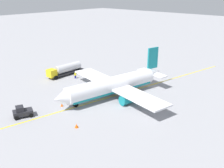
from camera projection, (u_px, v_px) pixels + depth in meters
name	position (u px, v px, depth m)	size (l,w,h in m)	color
ground_plane	(112.00, 96.00, 58.05)	(400.00, 400.00, 0.00)	#939399
airplane	(114.00, 85.00, 57.41)	(29.26, 29.69, 9.61)	white
fuel_tanker	(65.00, 69.00, 71.78)	(11.33, 2.89, 3.15)	#2D2D33
pushback_tug	(22.00, 112.00, 48.53)	(4.09, 3.41, 2.20)	#232328
refueling_worker	(75.00, 75.00, 69.48)	(0.63, 0.61, 1.71)	navy
safety_cone_nose	(62.00, 105.00, 53.07)	(0.55, 0.55, 0.62)	#F2590F
safety_cone_wingtip	(77.00, 126.00, 44.91)	(0.66, 0.66, 0.74)	#F2590F
taxi_line_marking	(112.00, 96.00, 58.05)	(80.92, 0.30, 0.01)	yellow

